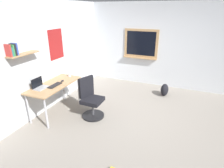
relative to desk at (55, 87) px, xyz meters
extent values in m
plane|color=gray|center=(0.33, -2.07, -0.67)|extent=(5.20, 5.20, 0.00)
cube|color=silver|center=(0.33, 0.38, 0.63)|extent=(5.00, 0.10, 2.60)
cube|color=tan|center=(-0.51, 0.23, 0.88)|extent=(0.68, 0.20, 0.02)
cube|color=#A51E1E|center=(0.62, 0.33, 0.88)|extent=(0.52, 0.01, 0.74)
cube|color=#C63833|center=(-0.80, 0.26, 1.01)|extent=(0.03, 0.14, 0.23)
cube|color=teal|center=(-0.77, 0.26, 0.98)|extent=(0.03, 0.14, 0.16)
cube|color=#3D934C|center=(-0.73, 0.26, 1.00)|extent=(0.03, 0.14, 0.21)
cube|color=black|center=(-0.69, 0.26, 1.00)|extent=(0.04, 0.14, 0.22)
cube|color=#3851B2|center=(-0.65, 0.26, 1.01)|extent=(0.03, 0.14, 0.23)
cube|color=silver|center=(2.78, -2.07, 0.63)|extent=(0.10, 5.00, 2.60)
cube|color=tan|center=(2.72, -1.35, 0.68)|extent=(0.04, 1.10, 0.90)
cube|color=black|center=(2.70, -1.35, 0.68)|extent=(0.01, 0.94, 0.76)
cube|color=tan|center=(2.67, -1.35, 0.22)|extent=(0.12, 1.10, 0.03)
cube|color=tan|center=(0.00, 0.00, 0.06)|extent=(1.38, 0.61, 0.03)
cylinder|color=#B7B7BC|center=(-0.63, -0.24, -0.31)|extent=(0.04, 0.04, 0.72)
cylinder|color=#B7B7BC|center=(0.63, -0.24, -0.31)|extent=(0.04, 0.04, 0.72)
cylinder|color=#B7B7BC|center=(-0.63, 0.24, -0.31)|extent=(0.04, 0.04, 0.72)
cylinder|color=#B7B7BC|center=(0.63, 0.24, -0.31)|extent=(0.04, 0.04, 0.72)
cylinder|color=black|center=(0.16, -0.91, -0.65)|extent=(0.52, 0.52, 0.04)
cylinder|color=#4C4C51|center=(0.16, -0.91, -0.46)|extent=(0.05, 0.05, 0.34)
cube|color=black|center=(0.16, -0.91, -0.24)|extent=(0.44, 0.44, 0.09)
cube|color=black|center=(0.23, -0.73, 0.04)|extent=(0.40, 0.20, 0.48)
cube|color=#ADAFB5|center=(-0.31, 0.11, 0.09)|extent=(0.31, 0.21, 0.02)
cube|color=black|center=(-0.31, 0.21, 0.20)|extent=(0.31, 0.01, 0.21)
cube|color=black|center=(-0.07, -0.08, 0.09)|extent=(0.37, 0.13, 0.02)
ellipsoid|color=#262628|center=(0.21, -0.08, 0.10)|extent=(0.10, 0.06, 0.03)
cylinder|color=silver|center=(0.59, -0.03, 0.13)|extent=(0.08, 0.08, 0.09)
ellipsoid|color=black|center=(1.98, -2.31, -0.49)|extent=(0.32, 0.22, 0.36)
camera|label=1|loc=(-3.15, -2.78, 1.71)|focal=29.46mm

